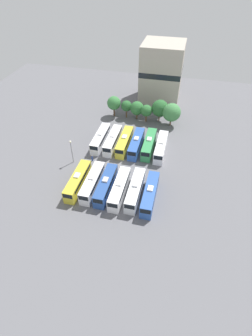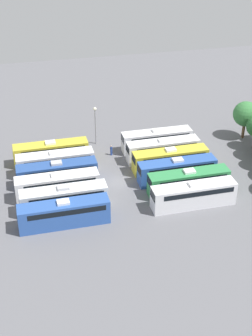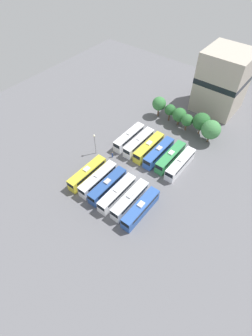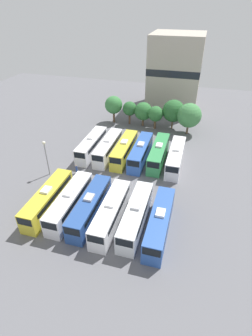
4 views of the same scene
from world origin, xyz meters
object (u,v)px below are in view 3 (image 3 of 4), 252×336
(bus_9, at_px, (159,152))
(bus_5, at_px, (141,208))
(tree_1, at_px, (170,110))
(bus_7, at_px, (139,142))
(bus_0, at_px, (87,173))
(depot_building, at_px, (222,81))
(light_pole, at_px, (95,141))
(bus_10, at_px, (171,157))
(bus_3, at_px, (117,193))
(tree_4, at_px, (202,122))
(bus_2, at_px, (108,186))
(tree_3, at_px, (187,120))
(tree_0, at_px, (159,104))
(bus_8, at_px, (149,147))
(worker_person, at_px, (112,155))
(bus_1, at_px, (98,179))
(bus_11, at_px, (180,164))
(tree_2, at_px, (179,115))
(bus_6, at_px, (129,137))
(tree_5, at_px, (211,130))
(bus_4, at_px, (130,199))

(bus_9, bearing_deg, bus_5, -68.99)
(tree_1, bearing_deg, bus_7, -90.22)
(bus_0, height_order, depot_building, depot_building)
(light_pole, bearing_deg, bus_10, 28.84)
(bus_3, bearing_deg, tree_4, 83.01)
(bus_9, bearing_deg, bus_2, -101.15)
(tree_3, bearing_deg, bus_7, -114.04)
(bus_2, relative_size, bus_3, 1.00)
(tree_0, distance_m, tree_1, 4.22)
(bus_7, height_order, bus_10, same)
(bus_0, distance_m, bus_8, 19.13)
(bus_2, height_order, worker_person, bus_2)
(depot_building, bearing_deg, bus_2, -96.28)
(bus_7, bearing_deg, tree_3, 65.96)
(bus_5, height_order, bus_7, same)
(bus_1, xyz_separation_m, tree_0, (-4.14, 33.79, 2.71))
(bus_11, relative_size, tree_2, 1.99)
(bus_1, distance_m, tree_1, 33.86)
(tree_4, bearing_deg, worker_person, -120.57)
(bus_6, height_order, bus_7, same)
(depot_building, bearing_deg, bus_6, -111.09)
(bus_10, bearing_deg, bus_5, -79.58)
(bus_1, relative_size, bus_11, 1.00)
(bus_7, xyz_separation_m, depot_building, (8.77, 32.17, 8.01))
(bus_0, height_order, bus_11, same)
(bus_5, bearing_deg, depot_building, 95.58)
(worker_person, distance_m, tree_1, 24.68)
(bus_0, distance_m, bus_6, 17.81)
(bus_3, xyz_separation_m, tree_1, (-6.60, 34.26, 2.17))
(bus_0, relative_size, tree_0, 1.75)
(worker_person, bearing_deg, tree_1, 81.71)
(bus_0, bearing_deg, bus_2, 1.48)
(tree_5, bearing_deg, tree_2, 172.47)
(light_pole, bearing_deg, tree_1, 72.37)
(bus_2, height_order, tree_1, tree_1)
(bus_4, distance_m, bus_6, 22.33)
(bus_2, xyz_separation_m, bus_7, (-3.30, 17.56, 0.00))
(bus_9, distance_m, tree_1, 17.74)
(tree_0, bearing_deg, bus_10, -47.59)
(bus_0, distance_m, bus_5, 17.16)
(bus_0, relative_size, tree_4, 1.65)
(bus_5, distance_m, bus_7, 22.53)
(bus_3, bearing_deg, tree_3, 89.77)
(bus_5, bearing_deg, tree_5, 88.18)
(bus_9, xyz_separation_m, worker_person, (-10.24, -7.93, -1.04))
(bus_7, xyz_separation_m, bus_10, (10.26, 0.58, 0.00))
(worker_person, xyz_separation_m, tree_1, (3.53, 24.21, 3.21))
(bus_0, relative_size, bus_2, 1.00)
(bus_9, bearing_deg, bus_7, -179.59)
(bus_2, bearing_deg, bus_6, 111.40)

